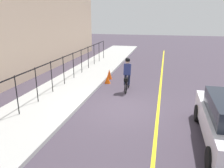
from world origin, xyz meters
name	(u,v)px	position (x,y,z in m)	size (l,w,h in m)	color
ground_plane	(121,109)	(0.00, 0.00, 0.00)	(80.00, 80.00, 0.00)	#413844
lane_line_centre	(158,112)	(0.00, -1.60, 0.00)	(36.00, 0.12, 0.01)	yellow
sidewalk	(51,101)	(0.00, 3.40, 0.07)	(40.00, 3.20, 0.15)	#A9A9A6
building_wall	(4,29)	(2.00, 7.00, 3.23)	(28.00, 0.80, 6.45)	tan
iron_fence	(51,70)	(1.00, 3.80, 1.29)	(19.82, 0.04, 1.60)	black
cyclist_lead	(127,75)	(2.46, 0.16, 0.91)	(1.71, 0.36, 1.83)	black
traffic_cone_near	(109,74)	(4.60, 1.68, 0.32)	(0.36, 0.36, 0.64)	#EE5012
traffic_cone_far	(108,80)	(3.62, 1.55, 0.23)	(0.36, 0.36, 0.46)	#F2540B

